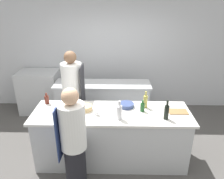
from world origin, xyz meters
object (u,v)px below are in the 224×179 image
at_px(bottle_sauce, 119,112).
at_px(bottle_vinegar, 166,112).
at_px(oven_range, 40,92).
at_px(bottle_olive_oil, 142,107).
at_px(bowl_ceramic_blue, 85,108).
at_px(bottle_cooking_oil, 47,99).
at_px(cup, 97,112).
at_px(chef_at_stove, 73,97).
at_px(bowl_mixing_large, 62,111).
at_px(chef_at_prep_near, 74,143).
at_px(bowl_prep_small, 126,105).
at_px(bottle_wine, 145,101).

bearing_deg(bottle_sauce, bottle_vinegar, 1.33).
xyz_separation_m(oven_range, bottle_olive_oil, (2.30, -1.71, 0.50)).
distance_m(bottle_olive_oil, bowl_ceramic_blue, 0.94).
height_order(bottle_olive_oil, bottle_cooking_oil, bottle_cooking_oil).
relative_size(bowl_ceramic_blue, cup, 2.83).
bearing_deg(bottle_sauce, bottle_cooking_oil, 158.46).
distance_m(bottle_sauce, bowl_ceramic_blue, 0.63).
bearing_deg(oven_range, bottle_cooking_oil, -65.74).
relative_size(oven_range, cup, 12.34).
bearing_deg(chef_at_stove, bowl_mixing_large, -1.52).
bearing_deg(bottle_sauce, chef_at_prep_near, -143.47).
xyz_separation_m(bottle_cooking_oil, bowl_prep_small, (1.39, -0.10, -0.04)).
bearing_deg(bottle_vinegar, bowl_ceramic_blue, 168.62).
bearing_deg(bottle_sauce, bowl_ceramic_blue, 153.90).
xyz_separation_m(chef_at_prep_near, bowl_prep_small, (0.75, 0.87, 0.15)).
bearing_deg(bowl_mixing_large, chef_at_stove, 86.34).
bearing_deg(cup, bottle_sauce, -18.52).
bearing_deg(bowl_ceramic_blue, bottle_vinegar, -11.38).
xyz_separation_m(bowl_mixing_large, bowl_ceramic_blue, (0.36, 0.12, -0.00)).
bearing_deg(bottle_cooking_oil, bowl_ceramic_blue, -17.71).
bearing_deg(bowl_ceramic_blue, oven_range, 128.93).
height_order(bowl_mixing_large, cup, cup).
bearing_deg(oven_range, cup, -49.60).
height_order(bottle_vinegar, bowl_mixing_large, bottle_vinegar).
xyz_separation_m(bottle_olive_oil, bottle_vinegar, (0.34, -0.24, 0.05)).
bearing_deg(bowl_prep_small, bowl_ceramic_blue, -169.43).
bearing_deg(bottle_olive_oil, bowl_mixing_large, -175.69).
height_order(bowl_ceramic_blue, cup, cup).
xyz_separation_m(bottle_sauce, bowl_mixing_large, (-0.92, 0.15, -0.08)).
xyz_separation_m(bottle_sauce, cup, (-0.35, 0.12, -0.08)).
bearing_deg(bowl_ceramic_blue, bottle_sauce, -26.10).
height_order(chef_at_prep_near, bottle_olive_oil, chef_at_prep_near).
bearing_deg(bottle_vinegar, bowl_prep_small, 146.84).
bearing_deg(bottle_sauce, bottle_wine, 41.62).
height_order(chef_at_stove, bowl_ceramic_blue, chef_at_stove).
xyz_separation_m(bottle_vinegar, bowl_prep_small, (-0.59, 0.38, -0.09)).
bearing_deg(chef_at_stove, bowl_ceramic_blue, 29.73).
distance_m(bottle_cooking_oil, bottle_sauce, 1.36).
height_order(chef_at_stove, bottle_cooking_oil, chef_at_stove).
relative_size(bottle_vinegar, bottle_sauce, 1.01).
relative_size(chef_at_prep_near, bottle_olive_oil, 8.46).
distance_m(chef_at_prep_near, cup, 0.66).
distance_m(bottle_wine, cup, 0.85).
xyz_separation_m(chef_at_stove, bottle_vinegar, (1.59, -0.86, 0.17)).
relative_size(bottle_cooking_oil, cup, 2.36).
xyz_separation_m(bottle_vinegar, bowl_ceramic_blue, (-1.28, 0.26, -0.08)).
bearing_deg(bowl_prep_small, chef_at_prep_near, -131.07).
relative_size(bottle_cooking_oil, bowl_mixing_large, 0.78).
xyz_separation_m(chef_at_prep_near, bottle_olive_oil, (1.01, 0.72, 0.19)).
height_order(bowl_prep_small, cup, cup).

